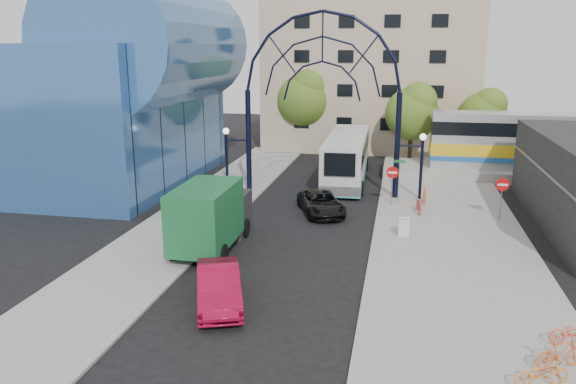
% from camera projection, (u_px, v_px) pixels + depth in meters
% --- Properties ---
extents(ground, '(120.00, 120.00, 0.00)m').
position_uv_depth(ground, '(275.00, 273.00, 24.98)').
color(ground, black).
rests_on(ground, ground).
extents(sidewalk_east, '(8.00, 56.00, 0.12)m').
position_uv_depth(sidewalk_east, '(454.00, 254.00, 27.22)').
color(sidewalk_east, gray).
rests_on(sidewalk_east, ground).
extents(plaza_west, '(5.00, 50.00, 0.12)m').
position_uv_depth(plaza_west, '(187.00, 223.00, 31.91)').
color(plaza_west, gray).
rests_on(plaza_west, ground).
extents(gateway_arch, '(13.64, 0.44, 12.10)m').
position_uv_depth(gateway_arch, '(322.00, 67.00, 36.13)').
color(gateway_arch, black).
rests_on(gateway_arch, ground).
extents(stop_sign, '(0.80, 0.07, 2.50)m').
position_uv_depth(stop_sign, '(392.00, 176.00, 34.94)').
color(stop_sign, slate).
rests_on(stop_sign, sidewalk_east).
extents(do_not_enter_sign, '(0.76, 0.07, 2.48)m').
position_uv_depth(do_not_enter_sign, '(502.00, 189.00, 31.85)').
color(do_not_enter_sign, slate).
rests_on(do_not_enter_sign, sidewalk_east).
extents(street_name_sign, '(0.70, 0.70, 2.80)m').
position_uv_depth(street_name_sign, '(399.00, 172.00, 35.40)').
color(street_name_sign, slate).
rests_on(street_name_sign, sidewalk_east).
extents(sandwich_board, '(0.55, 0.61, 0.99)m').
position_uv_depth(sandwich_board, '(404.00, 225.00, 29.39)').
color(sandwich_board, white).
rests_on(sandwich_board, sidewalk_east).
extents(transit_hall, '(16.50, 18.00, 14.50)m').
position_uv_depth(transit_hall, '(114.00, 91.00, 40.50)').
color(transit_hall, '#34629F').
rests_on(transit_hall, ground).
extents(apartment_block, '(20.00, 12.10, 14.00)m').
position_uv_depth(apartment_block, '(371.00, 76.00, 56.04)').
color(apartment_block, tan).
rests_on(apartment_block, ground).
extents(tree_north_a, '(4.48, 4.48, 7.00)m').
position_uv_depth(tree_north_a, '(413.00, 111.00, 47.25)').
color(tree_north_a, '#382314').
rests_on(tree_north_a, ground).
extents(tree_north_b, '(5.12, 5.12, 8.00)m').
position_uv_depth(tree_north_b, '(305.00, 97.00, 52.82)').
color(tree_north_b, '#382314').
rests_on(tree_north_b, ground).
extents(tree_north_c, '(4.16, 4.16, 6.50)m').
position_uv_depth(tree_north_c, '(484.00, 114.00, 48.08)').
color(tree_north_c, '#382314').
rests_on(tree_north_c, ground).
extents(city_bus, '(3.19, 12.53, 3.42)m').
position_uv_depth(city_bus, '(347.00, 157.00, 42.19)').
color(city_bus, silver).
rests_on(city_bus, ground).
extents(green_truck, '(2.68, 6.74, 3.39)m').
position_uv_depth(green_truck, '(212.00, 215.00, 27.81)').
color(green_truck, black).
rests_on(green_truck, ground).
extents(black_suv, '(3.81, 5.28, 1.33)m').
position_uv_depth(black_suv, '(321.00, 203.00, 33.84)').
color(black_suv, black).
rests_on(black_suv, ground).
extents(red_sedan, '(3.16, 4.96, 1.54)m').
position_uv_depth(red_sedan, '(219.00, 286.00, 21.77)').
color(red_sedan, maroon).
rests_on(red_sedan, ground).
extents(bike_near_a, '(0.78, 1.82, 0.93)m').
position_uv_depth(bike_near_a, '(419.00, 205.00, 33.74)').
color(bike_near_a, red).
rests_on(bike_near_a, sidewalk_east).
extents(bike_near_b, '(0.58, 1.85, 1.10)m').
position_uv_depth(bike_near_b, '(425.00, 195.00, 35.74)').
color(bike_near_b, orange).
rests_on(bike_near_b, sidewalk_east).
extents(bike_far_a, '(1.74, 0.88, 0.87)m').
position_uv_depth(bike_far_a, '(574.00, 333.00, 18.66)').
color(bike_far_a, '#DD472C').
rests_on(bike_far_a, sidewalk_east).
extents(bike_far_b, '(1.76, 1.15, 1.03)m').
position_uv_depth(bike_far_b, '(561.00, 353.00, 17.25)').
color(bike_far_b, '#CE5D29').
rests_on(bike_far_b, sidewalk_east).
extents(bike_far_c, '(1.82, 1.17, 0.90)m').
position_uv_depth(bike_far_c, '(542.00, 373.00, 16.30)').
color(bike_far_c, orange).
rests_on(bike_far_c, sidewalk_east).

